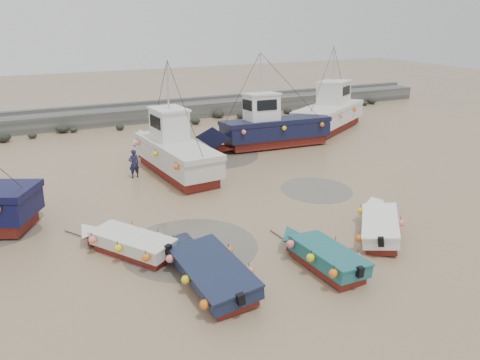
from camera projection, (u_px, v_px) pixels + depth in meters
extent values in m
plane|color=#917854|center=(233.00, 225.00, 20.22)|extent=(120.00, 120.00, 0.00)
cube|color=#5F605B|center=(125.00, 116.00, 38.81)|extent=(60.00, 2.20, 1.20)
cube|color=#5F605B|center=(121.00, 104.00, 39.59)|extent=(60.00, 0.60, 0.25)
ellipsoid|color=black|center=(195.00, 121.00, 38.38)|extent=(0.84, 0.86, 0.51)
ellipsoid|color=black|center=(218.00, 114.00, 40.75)|extent=(0.98, 1.07, 0.72)
ellipsoid|color=black|center=(288.00, 111.00, 42.41)|extent=(0.78, 0.90, 0.59)
ellipsoid|color=black|center=(364.00, 103.00, 46.16)|extent=(0.68, 0.72, 0.52)
ellipsoid|color=black|center=(333.00, 108.00, 44.09)|extent=(0.60, 0.70, 0.31)
ellipsoid|color=black|center=(63.00, 128.00, 35.57)|extent=(0.99, 0.80, 0.58)
ellipsoid|color=black|center=(267.00, 113.00, 41.86)|extent=(0.54, 0.46, 0.30)
ellipsoid|color=black|center=(241.00, 115.00, 41.04)|extent=(0.61, 0.47, 0.46)
ellipsoid|color=black|center=(372.00, 101.00, 46.92)|extent=(0.92, 0.97, 0.58)
ellipsoid|color=black|center=(74.00, 130.00, 35.75)|extent=(0.61, 0.53, 0.32)
ellipsoid|color=black|center=(251.00, 112.00, 42.08)|extent=(0.67, 0.55, 0.43)
ellipsoid|color=black|center=(3.00, 137.00, 32.98)|extent=(1.09, 0.88, 0.72)
ellipsoid|color=black|center=(32.00, 135.00, 34.06)|extent=(0.65, 0.60, 0.37)
ellipsoid|color=black|center=(241.00, 115.00, 40.42)|extent=(0.88, 0.64, 0.62)
ellipsoid|color=black|center=(120.00, 127.00, 36.51)|extent=(0.64, 0.62, 0.48)
ellipsoid|color=black|center=(220.00, 116.00, 40.70)|extent=(0.55, 0.45, 0.29)
cylinder|color=#5B554A|center=(190.00, 247.00, 18.31)|extent=(5.38, 5.38, 0.01)
cylinder|color=#5B554A|center=(316.00, 190.00, 24.24)|extent=(3.66, 3.66, 0.01)
cylinder|color=#5B554A|center=(212.00, 153.00, 30.61)|extent=(5.86, 5.86, 0.01)
cube|color=maroon|center=(134.00, 251.00, 17.66)|extent=(2.60, 3.14, 0.30)
cube|color=silver|center=(133.00, 242.00, 17.54)|extent=(2.88, 3.43, 0.45)
pyramid|color=silver|center=(94.00, 220.00, 18.35)|extent=(1.41, 1.28, 0.90)
cube|color=brown|center=(133.00, 238.00, 17.48)|extent=(2.38, 2.85, 0.10)
cube|color=silver|center=(132.00, 236.00, 17.45)|extent=(2.96, 3.52, 0.07)
cube|color=black|center=(169.00, 250.00, 16.64)|extent=(0.28, 0.27, 0.35)
cylinder|color=black|center=(81.00, 237.00, 19.09)|extent=(1.16, 1.67, 0.04)
sphere|color=orange|center=(146.00, 257.00, 16.28)|extent=(0.30, 0.30, 0.30)
sphere|color=orange|center=(159.00, 236.00, 17.78)|extent=(0.30, 0.30, 0.30)
sphere|color=orange|center=(119.00, 248.00, 16.91)|extent=(0.30, 0.30, 0.30)
sphere|color=orange|center=(133.00, 229.00, 18.41)|extent=(0.30, 0.30, 0.30)
sphere|color=orange|center=(93.00, 239.00, 17.55)|extent=(0.30, 0.30, 0.30)
cube|color=maroon|center=(215.00, 282.00, 15.64)|extent=(1.59, 3.63, 0.30)
cube|color=#151F38|center=(215.00, 272.00, 15.51)|extent=(1.86, 3.91, 0.45)
pyramid|color=#151F38|center=(189.00, 233.00, 17.26)|extent=(1.72, 0.78, 0.90)
cube|color=brown|center=(215.00, 268.00, 15.46)|extent=(1.49, 3.28, 0.10)
cube|color=#151F38|center=(215.00, 266.00, 15.42)|extent=(1.93, 4.00, 0.07)
cube|color=black|center=(243.00, 299.00, 13.77)|extent=(0.23, 0.19, 0.35)
cylinder|color=black|center=(181.00, 246.00, 18.35)|extent=(0.13, 2.00, 0.04)
sphere|color=orange|center=(206.00, 301.00, 13.78)|extent=(0.30, 0.30, 0.30)
sphere|color=orange|center=(251.00, 273.00, 15.26)|extent=(0.30, 0.30, 0.30)
sphere|color=orange|center=(188.00, 277.00, 15.06)|extent=(0.30, 0.30, 0.30)
sphere|color=orange|center=(231.00, 253.00, 16.53)|extent=(0.30, 0.30, 0.30)
sphere|color=orange|center=(172.00, 256.00, 16.33)|extent=(0.30, 0.30, 0.30)
cube|color=maroon|center=(327.00, 267.00, 16.61)|extent=(1.39, 2.86, 0.30)
cube|color=#1B5C5F|center=(327.00, 257.00, 16.48)|extent=(1.61, 3.08, 0.45)
pyramid|color=#1B5C5F|center=(297.00, 226.00, 17.83)|extent=(1.42, 0.83, 0.90)
cube|color=brown|center=(328.00, 253.00, 16.42)|extent=(1.30, 2.58, 0.10)
cube|color=#1B5C5F|center=(328.00, 251.00, 16.39)|extent=(1.67, 3.15, 0.07)
cube|color=black|center=(359.00, 273.00, 15.15)|extent=(0.23, 0.20, 0.35)
cylinder|color=black|center=(284.00, 240.00, 18.82)|extent=(0.21, 2.00, 0.04)
sphere|color=orange|center=(332.00, 276.00, 15.10)|extent=(0.30, 0.30, 0.30)
sphere|color=orange|center=(356.00, 256.00, 16.34)|extent=(0.30, 0.30, 0.30)
sphere|color=orange|center=(309.00, 260.00, 16.07)|extent=(0.30, 0.30, 0.30)
sphere|color=orange|center=(334.00, 243.00, 17.30)|extent=(0.30, 0.30, 0.30)
sphere|color=orange|center=(289.00, 246.00, 17.03)|extent=(0.30, 0.30, 0.30)
cube|color=maroon|center=(381.00, 235.00, 18.99)|extent=(2.93, 3.20, 0.30)
cube|color=white|center=(382.00, 226.00, 18.86)|extent=(3.23, 3.51, 0.45)
pyramid|color=white|center=(382.00, 198.00, 20.59)|extent=(1.49, 1.41, 0.90)
cube|color=brown|center=(383.00, 223.00, 18.81)|extent=(2.68, 2.91, 0.10)
cube|color=white|center=(383.00, 221.00, 18.78)|extent=(3.32, 3.60, 0.07)
cube|color=black|center=(384.00, 242.00, 17.17)|extent=(0.28, 0.28, 0.35)
cylinder|color=black|center=(380.00, 210.00, 21.71)|extent=(1.31, 1.56, 0.04)
sphere|color=orange|center=(362.00, 236.00, 17.77)|extent=(0.30, 0.30, 0.30)
sphere|color=orange|center=(403.00, 226.00, 18.64)|extent=(0.30, 0.30, 0.30)
sphere|color=orange|center=(363.00, 209.00, 20.26)|extent=(0.30, 0.30, 0.30)
sphere|color=#F1766A|center=(1.00, 187.00, 20.64)|extent=(0.30, 0.30, 0.30)
cube|color=maroon|center=(177.00, 170.00, 26.40)|extent=(2.75, 6.54, 0.55)
cube|color=silver|center=(177.00, 157.00, 26.14)|extent=(3.15, 7.04, 0.95)
pyramid|color=silver|center=(150.00, 131.00, 29.06)|extent=(2.49, 1.70, 1.40)
cube|color=brown|center=(176.00, 148.00, 25.97)|extent=(3.04, 6.88, 0.08)
cube|color=silver|center=(176.00, 146.00, 25.92)|extent=(3.22, 7.20, 0.30)
cube|color=white|center=(169.00, 126.00, 26.33)|extent=(1.87, 2.19, 1.70)
cube|color=white|center=(168.00, 110.00, 26.03)|extent=(2.01, 2.36, 0.12)
cube|color=black|center=(161.00, 118.00, 27.06)|extent=(1.38, 0.22, 0.68)
cylinder|color=#B7B7B2|center=(166.00, 85.00, 25.57)|extent=(0.10, 0.10, 2.60)
cylinder|color=black|center=(145.00, 153.00, 30.52)|extent=(0.42, 2.98, 0.05)
sphere|color=#F1766A|center=(176.00, 168.00, 23.22)|extent=(0.30, 0.30, 0.30)
sphere|color=#F1766A|center=(208.00, 154.00, 25.58)|extent=(0.30, 0.30, 0.30)
sphere|color=#F1766A|center=(155.00, 155.00, 25.38)|extent=(0.30, 0.30, 0.30)
sphere|color=#F1766A|center=(187.00, 143.00, 27.74)|extent=(0.30, 0.30, 0.30)
sphere|color=#F1766A|center=(137.00, 144.00, 27.54)|extent=(0.30, 0.30, 0.30)
cube|color=maroon|center=(275.00, 142.00, 32.15)|extent=(6.81, 2.61, 0.55)
cube|color=black|center=(275.00, 131.00, 31.90)|extent=(7.32, 3.03, 0.95)
pyramid|color=black|center=(218.00, 126.00, 30.24)|extent=(1.58, 2.68, 1.40)
cube|color=brown|center=(276.00, 124.00, 31.73)|extent=(7.15, 2.91, 0.08)
cube|color=black|center=(276.00, 122.00, 31.68)|extent=(7.48, 3.09, 0.30)
cube|color=white|center=(263.00, 109.00, 31.02)|extent=(2.11, 1.94, 1.70)
cube|color=white|center=(263.00, 95.00, 30.71)|extent=(2.27, 2.09, 0.12)
cube|color=black|center=(249.00, 106.00, 30.58)|extent=(0.14, 1.55, 0.68)
cylinder|color=#B7B7B2|center=(263.00, 74.00, 30.25)|extent=(0.10, 0.10, 2.60)
cylinder|color=black|center=(202.00, 153.00, 30.42)|extent=(3.00, 0.23, 0.05)
sphere|color=#F1766A|center=(323.00, 127.00, 31.52)|extent=(0.30, 0.30, 0.30)
sphere|color=#F1766A|center=(285.00, 120.00, 33.52)|extent=(0.30, 0.30, 0.30)
sphere|color=#F1766A|center=(285.00, 131.00, 30.54)|extent=(0.30, 0.30, 0.30)
sphere|color=#F1766A|center=(248.00, 124.00, 32.54)|extent=(0.30, 0.30, 0.30)
sphere|color=#F1766A|center=(244.00, 135.00, 29.56)|extent=(0.30, 0.30, 0.30)
cube|color=maroon|center=(328.00, 126.00, 36.69)|extent=(6.92, 5.61, 0.55)
cube|color=silver|center=(329.00, 116.00, 36.44)|extent=(7.57, 6.24, 0.95)
pyramid|color=silver|center=(349.00, 100.00, 39.41)|extent=(2.77, 3.27, 1.40)
cube|color=brown|center=(330.00, 110.00, 36.27)|extent=(7.37, 6.06, 0.08)
cube|color=silver|center=(330.00, 108.00, 36.22)|extent=(7.74, 6.38, 0.30)
cube|color=white|center=(335.00, 94.00, 36.65)|extent=(2.79, 2.82, 1.70)
cube|color=white|center=(336.00, 82.00, 36.34)|extent=(3.02, 3.04, 0.12)
cube|color=black|center=(341.00, 89.00, 37.36)|extent=(0.97, 1.53, 0.68)
cylinder|color=#B7B7B2|center=(337.00, 64.00, 35.88)|extent=(0.10, 0.10, 2.60)
cylinder|color=black|center=(352.00, 117.00, 40.88)|extent=(2.58, 1.62, 0.05)
sphere|color=#F1766A|center=(294.00, 116.00, 34.94)|extent=(0.30, 0.30, 0.30)
sphere|color=#F1766A|center=(342.00, 118.00, 34.39)|extent=(0.30, 0.30, 0.30)
sphere|color=#F1766A|center=(311.00, 110.00, 37.15)|extent=(0.30, 0.30, 0.30)
sphere|color=#F1766A|center=(356.00, 111.00, 36.59)|extent=(0.30, 0.30, 0.30)
sphere|color=#F1766A|center=(325.00, 104.00, 39.36)|extent=(0.30, 0.30, 0.30)
imported|color=#1B1B3A|center=(135.00, 178.00, 26.02)|extent=(0.65, 0.49, 1.62)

